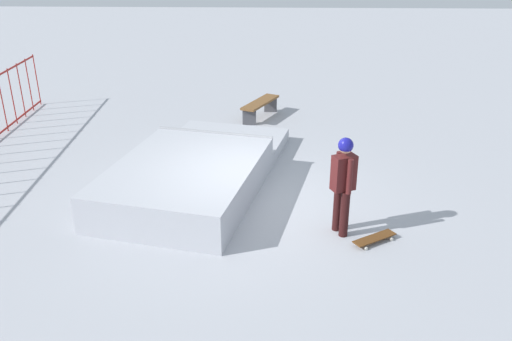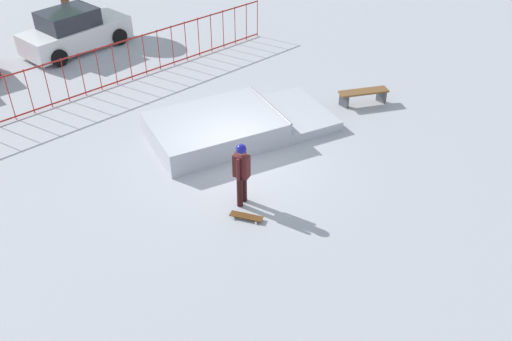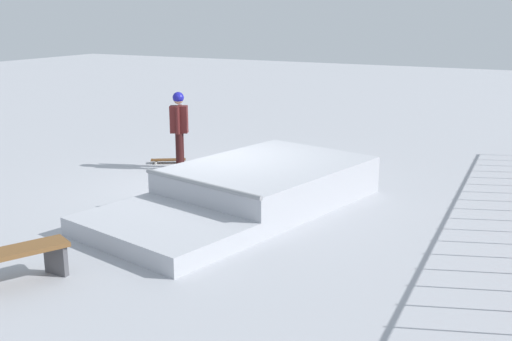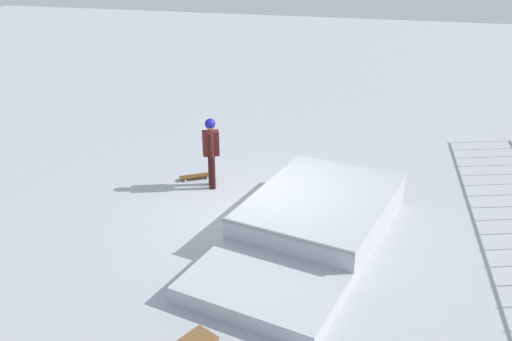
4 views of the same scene
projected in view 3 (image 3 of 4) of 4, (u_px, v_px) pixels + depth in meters
name	position (u px, v px, depth m)	size (l,w,h in m)	color
ground_plane	(215.00, 188.00, 12.45)	(60.00, 60.00, 0.00)	#A8AAB2
skate_ramp	(252.00, 189.00, 11.25)	(5.84, 3.71, 0.74)	#B0B3BB
skater	(179.00, 124.00, 13.75)	(0.41, 0.44, 1.73)	black
skateboard	(168.00, 160.00, 14.48)	(0.60, 0.78, 0.09)	#593314
park_bench	(5.00, 261.00, 7.92)	(1.62, 1.05, 0.48)	brown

